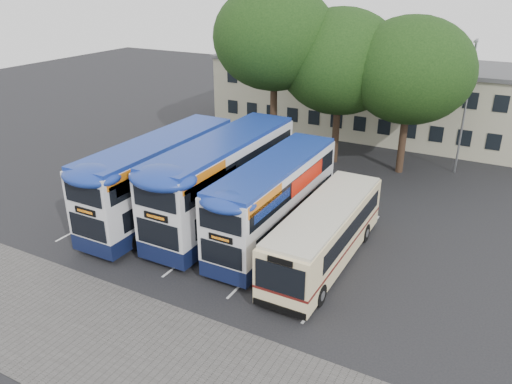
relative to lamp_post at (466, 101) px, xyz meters
The scene contains 12 objects.
ground 21.46m from the lamp_post, 106.72° to the right, with size 120.00×120.00×0.00m, color black.
paving_strip 26.71m from the lamp_post, 107.76° to the right, with size 40.00×6.00×0.01m, color #595654.
bay_lines 18.57m from the lamp_post, 123.08° to the right, with size 14.12×11.00×0.01m.
depot_building 9.43m from the lamp_post, 130.53° to the left, with size 32.40×8.40×6.20m.
lamp_post is the anchor object (origin of this frame).
tree_left 13.58m from the lamp_post, 163.93° to the right, with size 8.51×8.51×12.48m.
tree_mid 8.78m from the lamp_post, 167.06° to the right, with size 8.52×8.52×10.92m.
tree_right 4.37m from the lamp_post, 153.50° to the right, with size 8.21×8.21×10.56m.
bus_dd_left 20.67m from the lamp_post, 131.55° to the right, with size 2.70×11.12×4.64m.
bus_dd_mid 17.62m from the lamp_post, 125.69° to the right, with size 2.82×11.62×4.85m.
bus_dd_right 16.41m from the lamp_post, 115.10° to the right, with size 2.51×10.35×4.31m.
bus_single 16.36m from the lamp_post, 103.47° to the right, with size 2.51×9.85×2.94m.
Camera 1 is at (9.34, -15.55, 12.77)m, focal length 35.00 mm.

